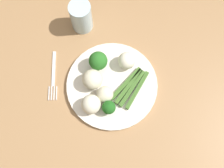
% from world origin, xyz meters
% --- Properties ---
extents(ground_plane, '(6.00, 6.00, 0.02)m').
position_xyz_m(ground_plane, '(0.00, 0.00, -0.01)').
color(ground_plane, tan).
extents(dining_table, '(1.20, 0.93, 0.76)m').
position_xyz_m(dining_table, '(0.00, 0.00, 0.65)').
color(dining_table, '#9E754C').
rests_on(dining_table, ground_plane).
extents(plate, '(0.29, 0.29, 0.01)m').
position_xyz_m(plate, '(0.07, -0.04, 0.77)').
color(plate, silver).
rests_on(plate, dining_table).
extents(asparagus_bundle, '(0.13, 0.13, 0.01)m').
position_xyz_m(asparagus_bundle, '(0.02, -0.02, 0.78)').
color(asparagus_bundle, '#3D6626').
rests_on(asparagus_bundle, plate).
extents(broccoli_front, '(0.04, 0.04, 0.05)m').
position_xyz_m(broccoli_front, '(0.10, 0.03, 0.80)').
color(broccoli_front, '#4C7F2B').
rests_on(broccoli_front, plate).
extents(broccoli_front_left, '(0.06, 0.06, 0.07)m').
position_xyz_m(broccoli_front_left, '(0.11, -0.11, 0.81)').
color(broccoli_front_left, '#568E33').
rests_on(broccoli_front_left, plate).
extents(cauliflower_right, '(0.06, 0.06, 0.06)m').
position_xyz_m(cauliflower_right, '(0.13, -0.06, 0.81)').
color(cauliflower_right, beige).
rests_on(cauliflower_right, plate).
extents(cauliflower_back_right, '(0.05, 0.05, 0.05)m').
position_xyz_m(cauliflower_back_right, '(0.10, -0.01, 0.80)').
color(cauliflower_back_right, beige).
rests_on(cauliflower_back_right, plate).
extents(cauliflower_mid, '(0.05, 0.05, 0.05)m').
position_xyz_m(cauliflower_mid, '(0.02, -0.10, 0.80)').
color(cauliflower_mid, white).
rests_on(cauliflower_mid, plate).
extents(cauliflower_near_fork, '(0.06, 0.06, 0.06)m').
position_xyz_m(cauliflower_near_fork, '(0.15, 0.02, 0.80)').
color(cauliflower_near_fork, silver).
rests_on(cauliflower_near_fork, plate).
extents(fork, '(0.04, 0.17, 0.00)m').
position_xyz_m(fork, '(0.25, -0.10, 0.76)').
color(fork, silver).
rests_on(fork, dining_table).
extents(water_glass, '(0.07, 0.07, 0.11)m').
position_xyz_m(water_glass, '(0.14, -0.27, 0.81)').
color(water_glass, silver).
rests_on(water_glass, dining_table).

